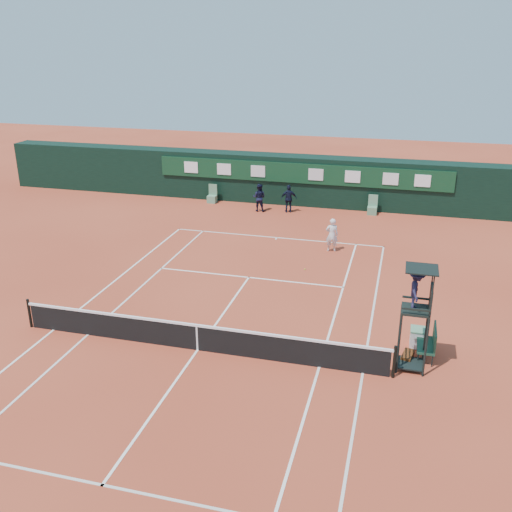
{
  "coord_description": "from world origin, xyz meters",
  "views": [
    {
      "loc": [
        6.19,
        -15.65,
        9.81
      ],
      "look_at": [
        0.43,
        6.0,
        1.2
      ],
      "focal_mm": 40.0,
      "sensor_mm": 36.0,
      "label": 1
    }
  ],
  "objects": [
    {
      "name": "court_lines",
      "position": [
        0.0,
        0.0,
        0.01
      ],
      "size": [
        11.05,
        23.85,
        0.01
      ],
      "color": "silver",
      "rests_on": "ground"
    },
    {
      "name": "ground",
      "position": [
        0.0,
        0.0,
        0.0
      ],
      "size": [
        90.0,
        90.0,
        0.0
      ],
      "primitive_type": "plane",
      "color": "#BD482C",
      "rests_on": "ground"
    },
    {
      "name": "tennis_bag",
      "position": [
        6.81,
        1.13,
        0.13
      ],
      "size": [
        0.44,
        0.75,
        0.27
      ],
      "primitive_type": "cube",
      "rotation": [
        0.0,
        0.0,
        -0.2
      ],
      "color": "black",
      "rests_on": "ground"
    },
    {
      "name": "player_bench",
      "position": [
        7.46,
        1.49,
        0.6
      ],
      "size": [
        0.56,
        1.2,
        1.1
      ],
      "color": "#1A422E",
      "rests_on": "ground"
    },
    {
      "name": "linesman_chair_left",
      "position": [
        -5.5,
        17.48,
        0.32
      ],
      "size": [
        0.55,
        0.5,
        1.15
      ],
      "color": "#60926E",
      "rests_on": "ground"
    },
    {
      "name": "player",
      "position": [
        3.02,
        10.64,
        0.83
      ],
      "size": [
        0.67,
        0.5,
        1.67
      ],
      "primitive_type": "imported",
      "rotation": [
        0.0,
        0.0,
        3.33
      ],
      "color": "silver",
      "rests_on": "ground"
    },
    {
      "name": "tennis_ball",
      "position": [
        2.21,
        7.9,
        0.03
      ],
      "size": [
        0.07,
        0.07,
        0.07
      ],
      "primitive_type": "sphere",
      "color": "#C0CD2F",
      "rests_on": "ground"
    },
    {
      "name": "back_wall",
      "position": [
        0.0,
        18.74,
        1.51
      ],
      "size": [
        40.0,
        1.65,
        3.0
      ],
      "color": "black",
      "rests_on": "ground"
    },
    {
      "name": "ball_kid_left",
      "position": [
        -2.14,
        16.42,
        0.84
      ],
      "size": [
        0.83,
        0.66,
        1.67
      ],
      "primitive_type": "imported",
      "rotation": [
        0.0,
        0.0,
        3.11
      ],
      "color": "black",
      "rests_on": "ground"
    },
    {
      "name": "umpire_chair",
      "position": [
        6.88,
        0.71,
        2.46
      ],
      "size": [
        0.96,
        0.95,
        3.42
      ],
      "color": "black",
      "rests_on": "ground"
    },
    {
      "name": "tennis_net",
      "position": [
        0.0,
        0.0,
        0.51
      ],
      "size": [
        12.9,
        0.1,
        1.1
      ],
      "color": "black",
      "rests_on": "ground"
    },
    {
      "name": "ball_kid_right",
      "position": [
        -0.37,
        16.63,
        0.83
      ],
      "size": [
        1.04,
        0.65,
        1.66
      ],
      "primitive_type": "imported",
      "rotation": [
        0.0,
        0.0,
        3.41
      ],
      "color": "black",
      "rests_on": "ground"
    },
    {
      "name": "linesman_chair_right",
      "position": [
        4.5,
        17.48,
        0.32
      ],
      "size": [
        0.55,
        0.5,
        1.15
      ],
      "color": "#598963",
      "rests_on": "ground"
    },
    {
      "name": "cooler",
      "position": [
        7.14,
        2.19,
        0.33
      ],
      "size": [
        0.57,
        0.57,
        0.65
      ],
      "color": "silver",
      "rests_on": "ground"
    }
  ]
}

